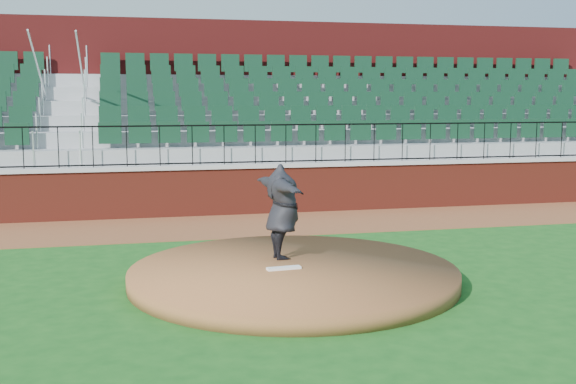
% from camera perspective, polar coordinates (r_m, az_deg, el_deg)
% --- Properties ---
extents(ground, '(90.00, 90.00, 0.00)m').
position_cam_1_polar(ground, '(11.70, 1.67, -7.29)').
color(ground, '#154C16').
rests_on(ground, ground).
extents(warning_track, '(34.00, 3.20, 0.01)m').
position_cam_1_polar(warning_track, '(16.86, -2.99, -2.62)').
color(warning_track, brown).
rests_on(warning_track, ground).
extents(field_wall, '(34.00, 0.35, 1.20)m').
position_cam_1_polar(field_wall, '(18.32, -3.88, 0.08)').
color(field_wall, maroon).
rests_on(field_wall, ground).
extents(wall_cap, '(34.00, 0.45, 0.10)m').
position_cam_1_polar(wall_cap, '(18.25, -3.89, 2.10)').
color(wall_cap, '#B7B7B7').
rests_on(wall_cap, field_wall).
extents(wall_railing, '(34.00, 0.05, 1.00)m').
position_cam_1_polar(wall_railing, '(18.20, -3.91, 3.83)').
color(wall_railing, black).
rests_on(wall_railing, wall_cap).
extents(seating_stands, '(34.00, 5.10, 4.60)m').
position_cam_1_polar(seating_stands, '(20.87, -5.12, 5.69)').
color(seating_stands, gray).
rests_on(seating_stands, ground).
extents(concourse_wall, '(34.00, 0.50, 5.50)m').
position_cam_1_polar(concourse_wall, '(23.64, -6.08, 7.00)').
color(concourse_wall, maroon).
rests_on(concourse_wall, ground).
extents(pitchers_mound, '(5.37, 5.37, 0.25)m').
position_cam_1_polar(pitchers_mound, '(11.67, 0.44, -6.70)').
color(pitchers_mound, brown).
rests_on(pitchers_mound, ground).
extents(pitching_rubber, '(0.57, 0.19, 0.04)m').
position_cam_1_polar(pitching_rubber, '(11.51, -0.34, -6.16)').
color(pitching_rubber, white).
rests_on(pitching_rubber, pitchers_mound).
extents(pitcher, '(0.79, 2.08, 1.65)m').
position_cam_1_polar(pitcher, '(12.08, -0.48, -1.60)').
color(pitcher, black).
rests_on(pitcher, pitchers_mound).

